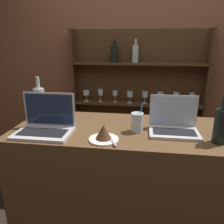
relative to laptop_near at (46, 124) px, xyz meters
The scene contains 9 objects.
bar_counter 0.83m from the laptop_near, 13.32° to the left, with size 1.62×0.62×1.08m.
back_wall 1.42m from the laptop_near, 66.45° to the left, with size 7.00×0.06×2.70m.
back_shelf 1.34m from the laptop_near, 65.83° to the left, with size 1.46×0.18×1.77m.
laptop_near is the anchor object (origin of this frame).
laptop_far 0.81m from the laptop_near, ahead, with size 0.30×0.21×0.23m.
cake_plate 0.39m from the laptop_near, 10.36° to the right, with size 0.18×0.18×0.09m.
water_glass 0.58m from the laptop_near, ahead, with size 0.08×0.08×0.19m.
wine_bottle_dark 1.04m from the laptop_near, ahead, with size 0.08×0.08×0.27m.
wine_bottle_clear 0.32m from the laptop_near, 120.98° to the left, with size 0.08×0.08×0.31m.
Camera 1 is at (0.03, -1.04, 1.62)m, focal length 35.00 mm.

